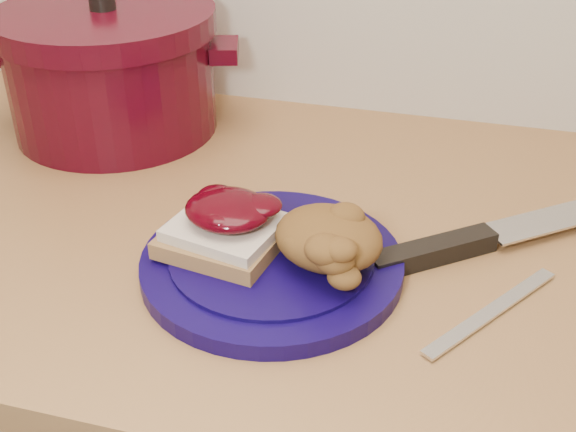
% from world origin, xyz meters
% --- Properties ---
extents(plate, '(0.30, 0.30, 0.02)m').
position_xyz_m(plate, '(0.05, 1.41, 0.91)').
color(plate, '#0C0439').
rests_on(plate, wood_countertop).
extents(sandwich, '(0.12, 0.11, 0.05)m').
position_xyz_m(sandwich, '(0.01, 1.41, 0.94)').
color(sandwich, olive).
rests_on(sandwich, plate).
extents(stuffing_mound, '(0.12, 0.11, 0.05)m').
position_xyz_m(stuffing_mound, '(0.10, 1.41, 0.94)').
color(stuffing_mound, brown).
rests_on(stuffing_mound, plate).
extents(chef_knife, '(0.29, 0.24, 0.02)m').
position_xyz_m(chef_knife, '(0.23, 1.50, 0.91)').
color(chef_knife, black).
rests_on(chef_knife, wood_countertop).
extents(butter_knife, '(0.11, 0.15, 0.00)m').
position_xyz_m(butter_knife, '(0.25, 1.40, 0.90)').
color(butter_knife, silver).
rests_on(butter_knife, wood_countertop).
extents(dutch_oven, '(0.33, 0.33, 0.17)m').
position_xyz_m(dutch_oven, '(-0.23, 1.66, 0.98)').
color(dutch_oven, '#3D0611').
rests_on(dutch_oven, wood_countertop).
extents(pepper_grinder, '(0.07, 0.07, 0.14)m').
position_xyz_m(pepper_grinder, '(-0.32, 1.71, 0.97)').
color(pepper_grinder, black).
rests_on(pepper_grinder, wood_countertop).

